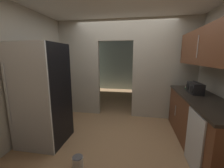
{
  "coord_description": "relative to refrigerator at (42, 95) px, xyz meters",
  "views": [
    {
      "loc": [
        0.34,
        -2.59,
        1.63
      ],
      "look_at": [
        -0.16,
        0.26,
        1.07
      ],
      "focal_mm": 22.97,
      "sensor_mm": 36.0,
      "label": 1
    }
  ],
  "objects": [
    {
      "name": "ground",
      "position": [
        1.38,
        0.3,
        -0.93
      ],
      "size": [
        20.0,
        20.0,
        0.0
      ],
      "primitive_type": "plane",
      "color": "#93704C"
    },
    {
      "name": "kitchen_overhead_slab",
      "position": [
        1.38,
        0.67,
        1.66
      ],
      "size": [
        4.01,
        6.47,
        0.06
      ],
      "primitive_type": "cube",
      "color": "silver"
    },
    {
      "name": "kitchen_partition",
      "position": [
        1.44,
        1.53,
        0.42
      ],
      "size": [
        3.61,
        0.12,
        2.56
      ],
      "color": "#ADA899",
      "rests_on": "ground"
    },
    {
      "name": "adjoining_room_shell",
      "position": [
        1.38,
        3.73,
        0.35
      ],
      "size": [
        3.61,
        3.28,
        2.56
      ],
      "color": "gray",
      "rests_on": "ground"
    },
    {
      "name": "kitchen_flank_left",
      "position": [
        -0.48,
        -0.33,
        0.35
      ],
      "size": [
        0.1,
        3.74,
        2.56
      ],
      "primitive_type": "cube",
      "color": "#ADA899",
      "rests_on": "ground"
    },
    {
      "name": "refrigerator",
      "position": [
        0.0,
        0.0,
        0.0
      ],
      "size": [
        0.79,
        0.78,
        1.85
      ],
      "color": "black",
      "rests_on": "ground"
    },
    {
      "name": "lower_cabinet_run",
      "position": [
        2.86,
        0.34,
        -0.47
      ],
      "size": [
        0.64,
        2.13,
        0.92
      ],
      "color": "brown",
      "rests_on": "ground"
    },
    {
      "name": "dishwasher",
      "position": [
        2.55,
        -0.26,
        -0.5
      ],
      "size": [
        0.02,
        0.56,
        0.86
      ],
      "color": "#B7BABC",
      "rests_on": "ground"
    },
    {
      "name": "upper_cabinet_counterside",
      "position": [
        2.86,
        0.34,
        0.86
      ],
      "size": [
        0.36,
        1.92,
        0.61
      ],
      "color": "brown"
    },
    {
      "name": "boombox",
      "position": [
        2.83,
        0.65,
        0.09
      ],
      "size": [
        0.21,
        0.39,
        0.23
      ],
      "color": "black",
      "rests_on": "lower_cabinet_run"
    },
    {
      "name": "book_stack",
      "position": [
        2.83,
        0.99,
        0.02
      ],
      "size": [
        0.13,
        0.16,
        0.06
      ],
      "color": "black",
      "rests_on": "lower_cabinet_run"
    },
    {
      "name": "paint_can",
      "position": [
        0.9,
        -0.56,
        -0.83
      ],
      "size": [
        0.16,
        0.16,
        0.19
      ],
      "color": "silver",
      "rests_on": "ground"
    }
  ]
}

